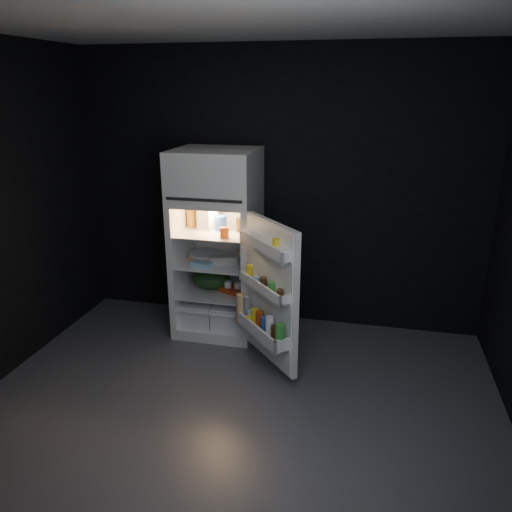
% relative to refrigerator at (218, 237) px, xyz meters
% --- Properties ---
extents(floor, '(4.00, 3.40, 0.00)m').
position_rel_refrigerator_xyz_m(floor, '(0.51, -1.32, -0.96)').
color(floor, '#4F4F54').
rests_on(floor, ground).
extents(ceiling, '(4.00, 3.40, 0.00)m').
position_rel_refrigerator_xyz_m(ceiling, '(0.51, -1.32, 1.74)').
color(ceiling, silver).
rests_on(ceiling, ground).
extents(wall_back, '(4.00, 0.00, 2.70)m').
position_rel_refrigerator_xyz_m(wall_back, '(0.51, 0.38, 0.39)').
color(wall_back, black).
rests_on(wall_back, ground).
extents(wall_front, '(4.00, 0.00, 2.70)m').
position_rel_refrigerator_xyz_m(wall_front, '(0.51, -3.02, 0.39)').
color(wall_front, black).
rests_on(wall_front, ground).
extents(refrigerator, '(0.76, 0.71, 1.78)m').
position_rel_refrigerator_xyz_m(refrigerator, '(0.00, 0.00, 0.00)').
color(refrigerator, white).
rests_on(refrigerator, ground).
extents(fridge_door, '(0.62, 0.66, 1.22)m').
position_rel_refrigerator_xyz_m(fridge_door, '(0.63, -0.66, -0.28)').
color(fridge_door, white).
rests_on(fridge_door, ground).
extents(milk_jug, '(0.19, 0.19, 0.24)m').
position_rel_refrigerator_xyz_m(milk_jug, '(-0.10, 0.01, 0.19)').
color(milk_jug, white).
rests_on(milk_jug, refrigerator).
extents(mayo_jar, '(0.13, 0.13, 0.14)m').
position_rel_refrigerator_xyz_m(mayo_jar, '(0.04, -0.02, 0.14)').
color(mayo_jar, navy).
rests_on(mayo_jar, refrigerator).
extents(jam_jar, '(0.12, 0.12, 0.13)m').
position_rel_refrigerator_xyz_m(jam_jar, '(0.23, -0.01, 0.14)').
color(jam_jar, '#311E0D').
rests_on(jam_jar, refrigerator).
extents(amber_bottle, '(0.11, 0.11, 0.22)m').
position_rel_refrigerator_xyz_m(amber_bottle, '(-0.27, 0.04, 0.18)').
color(amber_bottle, '#B3721C').
rests_on(amber_bottle, refrigerator).
extents(small_carton, '(0.09, 0.08, 0.10)m').
position_rel_refrigerator_xyz_m(small_carton, '(0.15, -0.26, 0.12)').
color(small_carton, '#D85619').
rests_on(small_carton, refrigerator).
extents(egg_carton, '(0.29, 0.18, 0.07)m').
position_rel_refrigerator_xyz_m(egg_carton, '(0.08, -0.10, -0.19)').
color(egg_carton, gray).
rests_on(egg_carton, refrigerator).
extents(pie, '(0.44, 0.44, 0.04)m').
position_rel_refrigerator_xyz_m(pie, '(-0.14, 0.02, -0.21)').
color(pie, tan).
rests_on(pie, refrigerator).
extents(flat_package, '(0.22, 0.15, 0.04)m').
position_rel_refrigerator_xyz_m(flat_package, '(-0.09, -0.23, -0.21)').
color(flat_package, '#89B7D4').
rests_on(flat_package, refrigerator).
extents(wrapped_pkg, '(0.12, 0.10, 0.05)m').
position_rel_refrigerator_xyz_m(wrapped_pkg, '(0.20, 0.14, -0.20)').
color(wrapped_pkg, beige).
rests_on(wrapped_pkg, refrigerator).
extents(produce_bag, '(0.39, 0.33, 0.20)m').
position_rel_refrigerator_xyz_m(produce_bag, '(-0.07, -0.01, -0.43)').
color(produce_bag, '#193815').
rests_on(produce_bag, refrigerator).
extents(yogurt_tray, '(0.31, 0.24, 0.05)m').
position_rel_refrigerator_xyz_m(yogurt_tray, '(0.17, -0.08, -0.50)').
color(yogurt_tray, '#9E320D').
rests_on(yogurt_tray, refrigerator).
extents(small_can_red, '(0.08, 0.08, 0.09)m').
position_rel_refrigerator_xyz_m(small_can_red, '(0.21, 0.15, -0.48)').
color(small_can_red, '#9E320D').
rests_on(small_can_red, refrigerator).
extents(small_can_silver, '(0.09, 0.09, 0.09)m').
position_rel_refrigerator_xyz_m(small_can_silver, '(0.24, 0.05, -0.48)').
color(small_can_silver, silver).
rests_on(small_can_silver, refrigerator).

